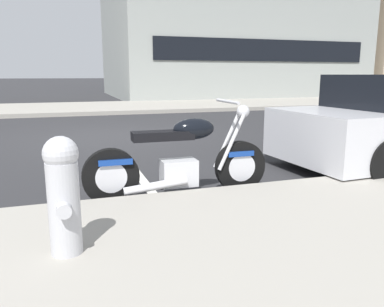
{
  "coord_description": "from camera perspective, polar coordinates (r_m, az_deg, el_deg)",
  "views": [
    {
      "loc": [
        -0.93,
        -8.75,
        1.39
      ],
      "look_at": [
        0.45,
        -4.58,
        0.49
      ],
      "focal_mm": 36.06,
      "sensor_mm": 36.0,
      "label": 1
    }
  ],
  "objects": [
    {
      "name": "parked_motorcycle",
      "position": [
        4.37,
        -1.66,
        -1.17
      ],
      "size": [
        2.14,
        0.62,
        1.1
      ],
      "rotation": [
        0.0,
        0.0,
        -0.01
      ],
      "color": "black",
      "rests_on": "ground"
    },
    {
      "name": "sidewalk_far_curb",
      "position": [
        20.62,
        20.76,
        7.24
      ],
      "size": [
        120.0,
        5.0,
        0.14
      ],
      "primitive_type": "cube",
      "color": "gray",
      "rests_on": "ground"
    },
    {
      "name": "ground_plane",
      "position": [
        8.91,
        -12.08,
        2.41
      ],
      "size": [
        260.0,
        260.0,
        0.0
      ],
      "primitive_type": "plane",
      "color": "#28282B"
    },
    {
      "name": "parking_stall_stripe",
      "position": [
        4.89,
        -6.55,
        -4.92
      ],
      "size": [
        0.12,
        2.2,
        0.01
      ],
      "primitive_type": "cube",
      "color": "silver",
      "rests_on": "ground"
    },
    {
      "name": "fire_hydrant",
      "position": [
        2.83,
        -18.5,
        -5.51
      ],
      "size": [
        0.24,
        0.36,
        0.84
      ],
      "color": "#B7B7BC",
      "rests_on": "sidewalk_near_curb"
    },
    {
      "name": "townhouse_near_left",
      "position": [
        26.64,
        4.47,
        21.35
      ],
      "size": [
        14.17,
        11.98,
        11.78
      ],
      "color": "#939993",
      "rests_on": "ground"
    }
  ]
}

